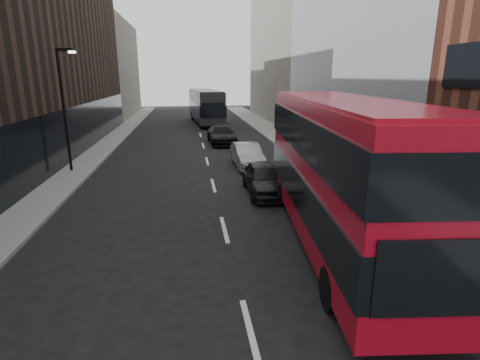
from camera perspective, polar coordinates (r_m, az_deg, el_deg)
name	(u,v)px	position (r m, az deg, el deg)	size (l,w,h in m)	color
sidewalk_right	(293,145)	(31.89, 8.09, 5.36)	(3.00, 80.00, 0.15)	slate
sidewalk_left	(102,149)	(31.40, -20.34, 4.38)	(2.00, 80.00, 0.15)	slate
building_modern_block	(371,11)	(29.40, 19.34, 23.09)	(5.03, 22.00, 20.00)	#A9AEB3
building_victorian	(284,43)	(50.92, 6.80, 19.97)	(6.50, 24.00, 21.00)	#5E5953
building_left_mid	(63,59)	(36.65, -25.31, 16.27)	(5.00, 24.00, 14.00)	black
building_left_far	(112,70)	(58.08, -18.88, 15.60)	(5.00, 20.00, 13.00)	#5E5953
street_lamp	(65,102)	(24.23, -25.17, 10.68)	(1.06, 0.22, 7.00)	black
red_bus	(340,166)	(12.89, 15.00, 2.10)	(4.10, 12.46, 4.95)	maroon
grey_bus	(206,106)	(46.81, -5.26, 11.21)	(3.91, 12.61, 4.01)	black
car_a	(265,178)	(18.46, 3.77, 0.27)	(1.83, 4.56, 1.55)	black
car_b	(247,155)	(23.96, 1.08, 3.78)	(1.58, 4.52, 1.49)	gray
car_c	(221,135)	(32.48, -2.84, 6.92)	(2.16, 5.32, 1.54)	black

